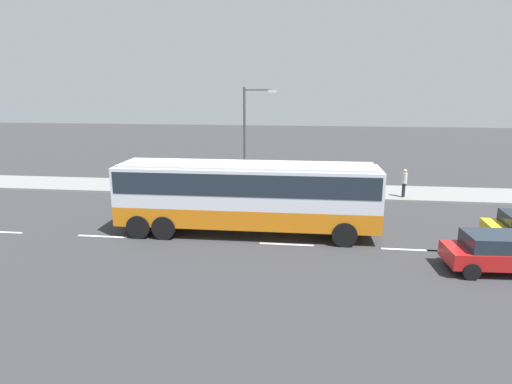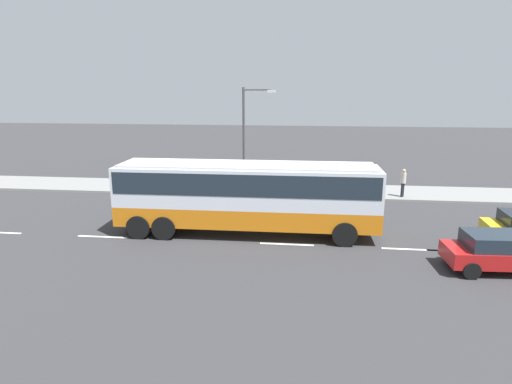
{
  "view_description": "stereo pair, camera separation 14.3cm",
  "coord_description": "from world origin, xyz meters",
  "px_view_note": "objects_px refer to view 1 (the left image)",
  "views": [
    {
      "loc": [
        2.81,
        -19.94,
        6.8
      ],
      "look_at": [
        0.39,
        -0.33,
        2.0
      ],
      "focal_mm": 30.22,
      "sensor_mm": 36.0,
      "label": 1
    },
    {
      "loc": [
        2.67,
        -19.95,
        6.8
      ],
      "look_at": [
        0.39,
        -0.33,
        2.0
      ],
      "focal_mm": 30.22,
      "sensor_mm": 36.0,
      "label": 2
    }
  ],
  "objects_px": {
    "coach_bus": "(246,191)",
    "street_lamp": "(248,133)",
    "car_red_compact": "(505,252)",
    "pedestrian_near_curb": "(404,181)",
    "pedestrian_at_crossing": "(275,175)"
  },
  "relations": [
    {
      "from": "coach_bus",
      "to": "pedestrian_at_crossing",
      "type": "distance_m",
      "value": 9.52
    },
    {
      "from": "car_red_compact",
      "to": "coach_bus",
      "type": "bearing_deg",
      "value": 160.22
    },
    {
      "from": "street_lamp",
      "to": "pedestrian_at_crossing",
      "type": "bearing_deg",
      "value": 50.83
    },
    {
      "from": "coach_bus",
      "to": "street_lamp",
      "type": "xyz_separation_m",
      "value": [
        -0.97,
        7.53,
        1.94
      ]
    },
    {
      "from": "coach_bus",
      "to": "pedestrian_at_crossing",
      "type": "relative_size",
      "value": 7.94
    },
    {
      "from": "car_red_compact",
      "to": "street_lamp",
      "type": "relative_size",
      "value": 0.69
    },
    {
      "from": "car_red_compact",
      "to": "pedestrian_near_curb",
      "type": "xyz_separation_m",
      "value": [
        -1.52,
        10.79,
        0.39
      ]
    },
    {
      "from": "car_red_compact",
      "to": "pedestrian_at_crossing",
      "type": "bearing_deg",
      "value": 124.76
    },
    {
      "from": "pedestrian_near_curb",
      "to": "pedestrian_at_crossing",
      "type": "bearing_deg",
      "value": 23.41
    },
    {
      "from": "car_red_compact",
      "to": "pedestrian_at_crossing",
      "type": "height_order",
      "value": "pedestrian_at_crossing"
    },
    {
      "from": "coach_bus",
      "to": "street_lamp",
      "type": "bearing_deg",
      "value": 96.81
    },
    {
      "from": "coach_bus",
      "to": "street_lamp",
      "type": "relative_size",
      "value": 1.82
    },
    {
      "from": "car_red_compact",
      "to": "pedestrian_near_curb",
      "type": "bearing_deg",
      "value": 95.09
    },
    {
      "from": "pedestrian_at_crossing",
      "to": "car_red_compact",
      "type": "bearing_deg",
      "value": 126.29
    },
    {
      "from": "pedestrian_near_curb",
      "to": "coach_bus",
      "type": "bearing_deg",
      "value": 76.78
    }
  ]
}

